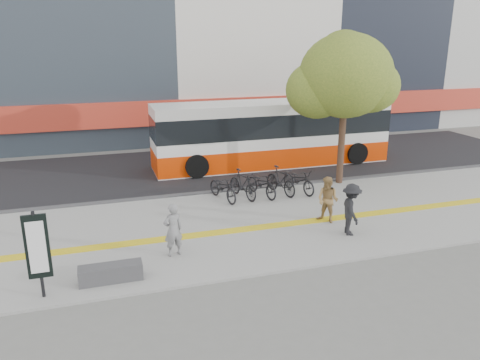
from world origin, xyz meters
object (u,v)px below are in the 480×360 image
object	(u,v)px
street_tree	(344,77)
pedestrian_dark	(351,209)
seated_woman	(173,230)
bench	(111,273)
signboard	(37,248)
pedestrian_tan	(328,200)
bus	(272,135)

from	to	relation	value
street_tree	pedestrian_dark	size ratio (longest dim) A/B	3.79
street_tree	seated_woman	size ratio (longest dim) A/B	4.04
bench	seated_woman	distance (m)	2.14
bench	pedestrian_dark	world-z (taller)	pedestrian_dark
street_tree	signboard	bearing A→B (deg)	-150.93
pedestrian_tan	bench	bearing A→B (deg)	-109.02
seated_woman	pedestrian_dark	xyz separation A→B (m)	(5.60, -0.18, 0.05)
seated_woman	pedestrian_dark	size ratio (longest dim) A/B	0.94
seated_woman	pedestrian_dark	bearing A→B (deg)	162.84
bus	street_tree	bearing A→B (deg)	-66.09
signboard	pedestrian_tan	size ratio (longest dim) A/B	1.39
bench	street_tree	distance (m)	12.23
bus	pedestrian_tan	world-z (taller)	bus
signboard	pedestrian_dark	xyz separation A→B (m)	(9.00, 1.15, -0.45)
signboard	pedestrian_tan	xyz separation A→B (m)	(8.78, 2.29, -0.50)
signboard	seated_woman	distance (m)	3.68
street_tree	bus	size ratio (longest dim) A/B	0.55
pedestrian_dark	bench	bearing A→B (deg)	110.28
bench	bus	size ratio (longest dim) A/B	0.14
pedestrian_tan	pedestrian_dark	distance (m)	1.16
signboard	bench	bearing A→B (deg)	10.81
seated_woman	pedestrian_dark	distance (m)	5.60
signboard	bus	distance (m)	13.97
street_tree	pedestrian_tan	world-z (taller)	street_tree
seated_woman	pedestrian_dark	world-z (taller)	pedestrian_dark
signboard	pedestrian_dark	size ratio (longest dim) A/B	1.32
signboard	pedestrian_tan	bearing A→B (deg)	14.60
signboard	bus	bearing A→B (deg)	45.74
seated_woman	pedestrian_tan	bearing A→B (deg)	174.81
signboard	bus	xyz separation A→B (m)	(9.75, 10.01, 0.14)
bench	bus	bearing A→B (deg)	49.97
signboard	street_tree	size ratio (longest dim) A/B	0.35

